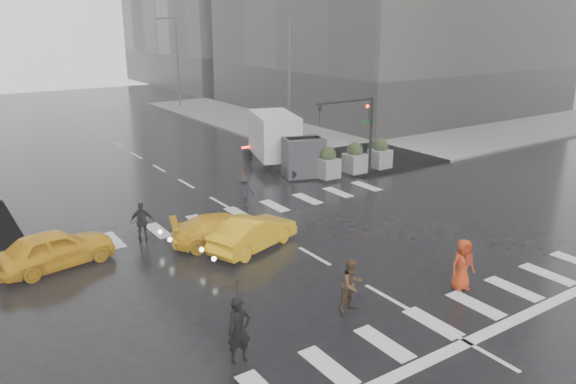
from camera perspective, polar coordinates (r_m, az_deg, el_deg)
ground at (r=21.90m, az=2.71°, el=-6.53°), size 120.00×120.00×0.00m
sidewalk_ne at (r=46.85m, az=9.15°, el=6.29°), size 35.00×35.00×0.15m
road_markings at (r=21.90m, az=2.71°, el=-6.52°), size 18.00×48.00×0.01m
traffic_signal_pole at (r=32.43m, az=7.17°, el=7.17°), size 4.45×0.42×4.50m
street_lamp_near at (r=41.20m, az=-0.04°, el=11.87°), size 2.15×0.22×9.00m
street_lamp_far at (r=58.81m, az=-11.30°, el=13.17°), size 2.15×0.22×9.00m
planter_west at (r=31.80m, az=4.05°, el=2.94°), size 1.10×1.10×1.80m
planter_mid at (r=33.03m, az=6.80°, el=3.41°), size 1.10×1.10×1.80m
planter_east at (r=34.34m, az=9.34°, el=3.83°), size 1.10×1.10×1.80m
pedestrian_black at (r=15.04m, az=-5.06°, el=-11.71°), size 1.07×1.08×2.43m
pedestrian_brown at (r=17.85m, az=6.51°, el=-9.36°), size 0.87×0.69×1.73m
pedestrian_orange at (r=19.92m, az=17.33°, el=-7.04°), size 0.98×0.75×1.79m
pedestrian_far_a at (r=23.79m, az=-14.59°, el=-2.95°), size 1.14×0.96×1.67m
pedestrian_far_b at (r=27.26m, az=-4.48°, el=0.04°), size 1.10×0.76×1.56m
taxi_front at (r=22.42m, az=-22.59°, el=-5.34°), size 4.46×2.39×1.44m
taxi_mid at (r=22.39m, az=-3.57°, el=-4.15°), size 4.31×2.70×1.34m
taxi_rear at (r=22.89m, az=-6.38°, el=-3.85°), size 4.17×2.82×1.26m
box_truck at (r=33.94m, az=-0.64°, el=5.23°), size 2.31×6.17×3.28m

